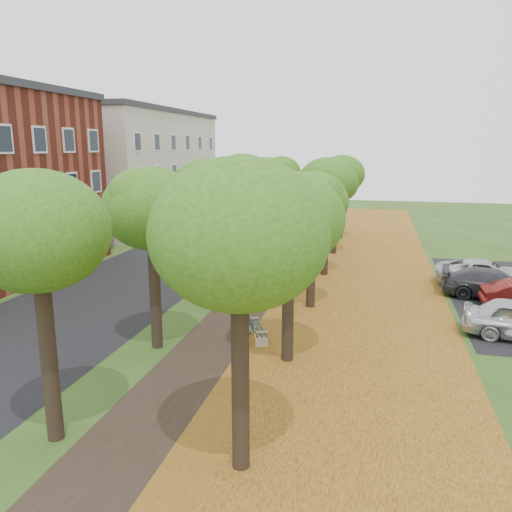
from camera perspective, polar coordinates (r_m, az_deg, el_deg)
The scene contains 10 objects.
ground at distance 13.18m, azimuth -13.46°, elevation -20.77°, with size 120.00×120.00×0.00m, color #2D4C19.
street_asphalt at distance 28.75m, azimuth -13.34°, elevation -2.33°, with size 8.00×70.00×0.01m, color black.
footpath at distance 26.28m, azimuth 1.44°, elevation -3.37°, with size 3.20×70.00×0.01m, color black.
leaf_verge at distance 25.74m, azimuth 12.41°, elevation -4.01°, with size 7.50×70.00×0.01m, color #B87E22.
tree_row_west at distance 25.94m, azimuth -3.29°, elevation 7.44°, with size 3.42×33.42×6.42m.
tree_row_east at distance 24.98m, azimuth 7.39°, elevation 7.17°, with size 3.42×33.42×6.42m.
building_cream at distance 48.24m, azimuth -14.15°, elevation 9.72°, with size 10.30×20.30×10.40m.
bench at distance 18.98m, azimuth 0.02°, elevation -8.36°, with size 1.14×1.73×0.79m.
car_grey at distance 26.53m, azimuth 25.58°, elevation -2.92°, with size 1.94×4.77×1.39m, color #303035.
car_white at distance 28.52m, azimuth 24.74°, elevation -1.85°, with size 2.28×4.94×1.37m, color silver.
Camera 1 is at (5.31, -9.73, 7.13)m, focal length 35.00 mm.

